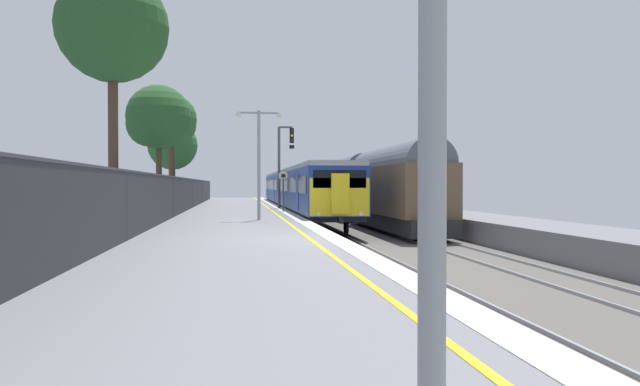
{
  "coord_description": "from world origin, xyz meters",
  "views": [
    {
      "loc": [
        -2.39,
        -16.73,
        1.55
      ],
      "look_at": [
        1.42,
        10.11,
        1.18
      ],
      "focal_mm": 32.7,
      "sensor_mm": 36.0,
      "label": 1
    }
  ],
  "objects_px": {
    "background_tree_left": "(173,146)",
    "background_tree_right": "(156,119)",
    "background_tree_back": "(113,31)",
    "background_tree_centre": "(173,121)",
    "freight_train_adjacent_track": "(347,185)",
    "commuter_train_at_platform": "(296,189)",
    "speed_limit_sign": "(283,185)",
    "signal_gantry": "(283,157)",
    "platform_lamp_mid": "(259,154)"
  },
  "relations": [
    {
      "from": "signal_gantry",
      "to": "platform_lamp_mid",
      "type": "height_order",
      "value": "signal_gantry"
    },
    {
      "from": "commuter_train_at_platform",
      "to": "background_tree_back",
      "type": "relative_size",
      "value": 4.48
    },
    {
      "from": "commuter_train_at_platform",
      "to": "speed_limit_sign",
      "type": "distance_m",
      "value": 11.01
    },
    {
      "from": "signal_gantry",
      "to": "background_tree_centre",
      "type": "bearing_deg",
      "value": 162.46
    },
    {
      "from": "background_tree_right",
      "to": "background_tree_back",
      "type": "bearing_deg",
      "value": -89.16
    },
    {
      "from": "platform_lamp_mid",
      "to": "commuter_train_at_platform",
      "type": "bearing_deg",
      "value": 79.26
    },
    {
      "from": "freight_train_adjacent_track",
      "to": "signal_gantry",
      "type": "distance_m",
      "value": 8.39
    },
    {
      "from": "commuter_train_at_platform",
      "to": "speed_limit_sign",
      "type": "xyz_separation_m",
      "value": [
        -1.85,
        -10.85,
        0.27
      ]
    },
    {
      "from": "signal_gantry",
      "to": "speed_limit_sign",
      "type": "bearing_deg",
      "value": -94.15
    },
    {
      "from": "commuter_train_at_platform",
      "to": "freight_train_adjacent_track",
      "type": "distance_m",
      "value": 4.02
    },
    {
      "from": "signal_gantry",
      "to": "background_tree_right",
      "type": "xyz_separation_m",
      "value": [
        -7.33,
        -6.4,
        1.71
      ]
    },
    {
      "from": "freight_train_adjacent_track",
      "to": "background_tree_back",
      "type": "relative_size",
      "value": 4.77
    },
    {
      "from": "commuter_train_at_platform",
      "to": "freight_train_adjacent_track",
      "type": "bearing_deg",
      "value": 1.73
    },
    {
      "from": "speed_limit_sign",
      "to": "background_tree_right",
      "type": "xyz_separation_m",
      "value": [
        -6.97,
        -1.49,
        3.57
      ]
    },
    {
      "from": "commuter_train_at_platform",
      "to": "background_tree_back",
      "type": "bearing_deg",
      "value": -109.62
    },
    {
      "from": "signal_gantry",
      "to": "commuter_train_at_platform",
      "type": "bearing_deg",
      "value": 75.94
    },
    {
      "from": "background_tree_centre",
      "to": "background_tree_back",
      "type": "distance_m",
      "value": 20.64
    },
    {
      "from": "freight_train_adjacent_track",
      "to": "background_tree_centre",
      "type": "distance_m",
      "value": 14.09
    },
    {
      "from": "speed_limit_sign",
      "to": "background_tree_right",
      "type": "bearing_deg",
      "value": -167.91
    },
    {
      "from": "speed_limit_sign",
      "to": "freight_train_adjacent_track",
      "type": "bearing_deg",
      "value": 61.94
    },
    {
      "from": "background_tree_centre",
      "to": "freight_train_adjacent_track",
      "type": "bearing_deg",
      "value": 16.21
    },
    {
      "from": "freight_train_adjacent_track",
      "to": "background_tree_back",
      "type": "bearing_deg",
      "value": -117.44
    },
    {
      "from": "speed_limit_sign",
      "to": "platform_lamp_mid",
      "type": "xyz_separation_m",
      "value": [
        -1.7,
        -7.84,
        1.38
      ]
    },
    {
      "from": "background_tree_centre",
      "to": "background_tree_back",
      "type": "xyz_separation_m",
      "value": [
        0.22,
        -20.62,
        0.82
      ]
    },
    {
      "from": "background_tree_left",
      "to": "background_tree_right",
      "type": "bearing_deg",
      "value": -86.72
    },
    {
      "from": "platform_lamp_mid",
      "to": "background_tree_left",
      "type": "xyz_separation_m",
      "value": [
        -6.24,
        23.31,
        1.82
      ]
    },
    {
      "from": "speed_limit_sign",
      "to": "background_tree_back",
      "type": "distance_m",
      "value": 15.89
    },
    {
      "from": "background_tree_left",
      "to": "background_tree_back",
      "type": "distance_m",
      "value": 28.94
    },
    {
      "from": "background_tree_right",
      "to": "background_tree_back",
      "type": "relative_size",
      "value": 0.8
    },
    {
      "from": "background_tree_left",
      "to": "background_tree_back",
      "type": "bearing_deg",
      "value": -87.72
    },
    {
      "from": "background_tree_left",
      "to": "background_tree_right",
      "type": "height_order",
      "value": "background_tree_right"
    },
    {
      "from": "background_tree_centre",
      "to": "background_tree_right",
      "type": "bearing_deg",
      "value": -89.72
    },
    {
      "from": "platform_lamp_mid",
      "to": "freight_train_adjacent_track",
      "type": "bearing_deg",
      "value": 68.14
    },
    {
      "from": "platform_lamp_mid",
      "to": "background_tree_centre",
      "type": "bearing_deg",
      "value": 109.41
    },
    {
      "from": "platform_lamp_mid",
      "to": "background_tree_left",
      "type": "bearing_deg",
      "value": 104.99
    },
    {
      "from": "signal_gantry",
      "to": "background_tree_left",
      "type": "height_order",
      "value": "background_tree_left"
    },
    {
      "from": "commuter_train_at_platform",
      "to": "background_tree_centre",
      "type": "relative_size",
      "value": 5.0
    },
    {
      "from": "signal_gantry",
      "to": "platform_lamp_mid",
      "type": "bearing_deg",
      "value": -99.16
    },
    {
      "from": "background_tree_right",
      "to": "platform_lamp_mid",
      "type": "bearing_deg",
      "value": -50.31
    },
    {
      "from": "freight_train_adjacent_track",
      "to": "platform_lamp_mid",
      "type": "height_order",
      "value": "platform_lamp_mid"
    },
    {
      "from": "background_tree_centre",
      "to": "background_tree_left",
      "type": "bearing_deg",
      "value": 96.44
    },
    {
      "from": "commuter_train_at_platform",
      "to": "platform_lamp_mid",
      "type": "relative_size",
      "value": 8.04
    },
    {
      "from": "background_tree_left",
      "to": "background_tree_centre",
      "type": "relative_size",
      "value": 0.88
    },
    {
      "from": "platform_lamp_mid",
      "to": "background_tree_right",
      "type": "relative_size",
      "value": 0.7
    },
    {
      "from": "speed_limit_sign",
      "to": "background_tree_right",
      "type": "distance_m",
      "value": 7.97
    },
    {
      "from": "background_tree_right",
      "to": "background_tree_back",
      "type": "height_order",
      "value": "background_tree_back"
    },
    {
      "from": "speed_limit_sign",
      "to": "platform_lamp_mid",
      "type": "distance_m",
      "value": 8.14
    },
    {
      "from": "background_tree_back",
      "to": "signal_gantry",
      "type": "bearing_deg",
      "value": 68.64
    },
    {
      "from": "background_tree_right",
      "to": "background_tree_centre",
      "type": "bearing_deg",
      "value": 90.28
    },
    {
      "from": "freight_train_adjacent_track",
      "to": "background_tree_centre",
      "type": "bearing_deg",
      "value": -163.79
    }
  ]
}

